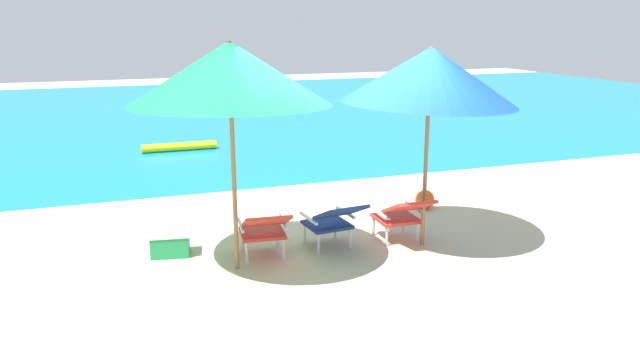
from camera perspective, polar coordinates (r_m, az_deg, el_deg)
The scene contains 10 objects.
ground_plane at distance 11.27m, azimuth -5.89°, elevation 0.64°, with size 40.00×40.00×0.00m, color #CCB78E.
ocean_band at distance 18.98m, azimuth -11.61°, elevation 6.27°, with size 40.00×18.00×0.01m, color teal.
swim_buoy at distance 13.48m, azimuth -13.21°, elevation 3.11°, with size 0.18×0.18×1.60m, color yellow.
lounge_chair_left at distance 7.11m, azimuth -5.32°, elevation -4.54°, with size 0.61×0.92×0.68m.
lounge_chair_center at distance 7.38m, azimuth 1.28°, elevation -3.74°, with size 0.62×0.93×0.68m.
lounge_chair_right at distance 7.67m, azimuth 7.80°, elevation -3.15°, with size 0.56×0.88×0.68m.
beach_umbrella_left at distance 6.51m, azimuth -8.56°, elevation 9.99°, with size 2.88×2.89×2.61m.
beach_umbrella_right at distance 7.32m, azimuth 10.40°, elevation 9.75°, with size 2.31×2.29×2.51m.
beach_ball at distance 9.21m, azimuth 9.92°, elevation -1.82°, with size 0.29×0.29×0.29m, color #EA5619.
cooler_box at distance 7.53m, azimuth -14.07°, elevation -5.78°, with size 0.52×0.40×0.32m.
Camera 1 is at (-2.50, -6.63, 2.77)m, focal length 33.66 mm.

